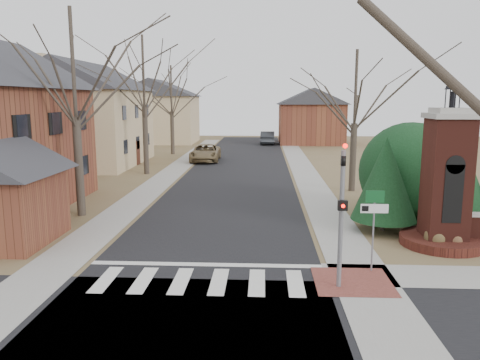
# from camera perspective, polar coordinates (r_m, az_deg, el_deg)

# --- Properties ---
(ground) EXTENTS (120.00, 120.00, 0.00)m
(ground) POSITION_cam_1_polar(r_m,az_deg,el_deg) (14.38, -5.36, -13.43)
(ground) COLOR brown
(ground) RESTS_ON ground
(main_street) EXTENTS (8.00, 70.00, 0.01)m
(main_street) POSITION_cam_1_polar(r_m,az_deg,el_deg) (35.58, -0.30, 0.69)
(main_street) COLOR black
(main_street) RESTS_ON ground
(cross_street) EXTENTS (120.00, 8.00, 0.01)m
(cross_street) POSITION_cam_1_polar(r_m,az_deg,el_deg) (11.72, -7.58, -19.17)
(cross_street) COLOR black
(cross_street) RESTS_ON ground
(crosswalk_zone) EXTENTS (8.00, 2.20, 0.02)m
(crosswalk_zone) POSITION_cam_1_polar(r_m,az_deg,el_deg) (15.11, -4.92, -12.21)
(crosswalk_zone) COLOR silver
(crosswalk_zone) RESTS_ON ground
(stop_bar) EXTENTS (8.00, 0.35, 0.02)m
(stop_bar) POSITION_cam_1_polar(r_m,az_deg,el_deg) (16.50, -4.20, -10.26)
(stop_bar) COLOR silver
(stop_bar) RESTS_ON ground
(sidewalk_right_main) EXTENTS (2.00, 60.00, 0.02)m
(sidewalk_right_main) POSITION_cam_1_polar(r_m,az_deg,el_deg) (35.67, 8.07, 0.62)
(sidewalk_right_main) COLOR gray
(sidewalk_right_main) RESTS_ON ground
(sidewalk_left) EXTENTS (2.00, 60.00, 0.02)m
(sidewalk_left) POSITION_cam_1_polar(r_m,az_deg,el_deg) (36.24, -8.54, 0.76)
(sidewalk_left) COLOR gray
(sidewalk_left) RESTS_ON ground
(curb_apron) EXTENTS (2.40, 2.40, 0.02)m
(curb_apron) POSITION_cam_1_polar(r_m,az_deg,el_deg) (15.42, 13.56, -11.97)
(curb_apron) COLOR brown
(curb_apron) RESTS_ON ground
(traffic_signal_pole) EXTENTS (0.28, 0.41, 4.50)m
(traffic_signal_pole) POSITION_cam_1_polar(r_m,az_deg,el_deg) (14.18, 12.30, -2.96)
(traffic_signal_pole) COLOR slate
(traffic_signal_pole) RESTS_ON ground
(sign_post) EXTENTS (0.90, 0.07, 2.75)m
(sign_post) POSITION_cam_1_polar(r_m,az_deg,el_deg) (15.92, 16.01, -4.07)
(sign_post) COLOR slate
(sign_post) RESTS_ON ground
(brick_gate_monument) EXTENTS (3.20, 3.20, 6.47)m
(brick_gate_monument) POSITION_cam_1_polar(r_m,az_deg,el_deg) (19.69, 23.77, -1.25)
(brick_gate_monument) COLOR #4D1E16
(brick_gate_monument) RESTS_ON ground
(house_stucco_left) EXTENTS (9.80, 12.80, 9.28)m
(house_stucco_left) POSITION_cam_1_polar(r_m,az_deg,el_deg) (42.96, -18.38, 7.93)
(house_stucco_left) COLOR #C7B385
(house_stucco_left) RESTS_ON ground
(house_distant_left) EXTENTS (10.80, 8.80, 8.53)m
(house_distant_left) POSITION_cam_1_polar(r_m,az_deg,el_deg) (62.66, -10.08, 8.41)
(house_distant_left) COLOR #C7B385
(house_distant_left) RESTS_ON ground
(house_distant_right) EXTENTS (8.80, 8.80, 7.30)m
(house_distant_right) POSITION_cam_1_polar(r_m,az_deg,el_deg) (61.39, 8.63, 7.86)
(house_distant_right) COLOR brown
(house_distant_right) RESTS_ON ground
(evergreen_near) EXTENTS (2.80, 2.80, 4.10)m
(evergreen_near) POSITION_cam_1_polar(r_m,az_deg,el_deg) (21.01, 17.28, 0.16)
(evergreen_near) COLOR #473D33
(evergreen_near) RESTS_ON ground
(evergreen_mid) EXTENTS (3.40, 3.40, 4.70)m
(evergreen_mid) POSITION_cam_1_polar(r_m,az_deg,el_deg) (23.12, 24.54, 1.32)
(evergreen_mid) COLOR #473D33
(evergreen_mid) RESTS_ON ground
(evergreen_mass) EXTENTS (4.80, 4.80, 4.80)m
(evergreen_mass) POSITION_cam_1_polar(r_m,az_deg,el_deg) (23.86, 20.02, 1.37)
(evergreen_mass) COLOR black
(evergreen_mass) RESTS_ON ground
(bare_tree_0) EXTENTS (8.05, 8.05, 11.15)m
(bare_tree_0) POSITION_cam_1_polar(r_m,az_deg,el_deg) (23.91, -19.76, 14.15)
(bare_tree_0) COLOR #473D33
(bare_tree_0) RESTS_ON ground
(bare_tree_1) EXTENTS (8.40, 8.40, 11.64)m
(bare_tree_1) POSITION_cam_1_polar(r_m,az_deg,el_deg) (36.27, -11.73, 13.39)
(bare_tree_1) COLOR #473D33
(bare_tree_1) RESTS_ON ground
(bare_tree_2) EXTENTS (7.35, 7.35, 10.19)m
(bare_tree_2) POSITION_cam_1_polar(r_m,az_deg,el_deg) (49.01, -8.39, 11.34)
(bare_tree_2) COLOR #473D33
(bare_tree_2) RESTS_ON ground
(bare_tree_3) EXTENTS (7.00, 7.00, 9.70)m
(bare_tree_3) POSITION_cam_1_polar(r_m,az_deg,el_deg) (29.60, 13.96, 11.54)
(bare_tree_3) COLOR #473D33
(bare_tree_3) RESTS_ON ground
(pickup_truck) EXTENTS (2.69, 5.60, 1.54)m
(pickup_truck) POSITION_cam_1_polar(r_m,az_deg,el_deg) (43.27, -4.24, 3.33)
(pickup_truck) COLOR olive
(pickup_truck) RESTS_ON ground
(distant_car) EXTENTS (1.82, 4.99, 1.64)m
(distant_car) POSITION_cam_1_polar(r_m,az_deg,el_deg) (59.57, 3.38, 5.17)
(distant_car) COLOR #313438
(distant_car) RESTS_ON ground
(dry_shrub_left) EXTENTS (0.85, 0.85, 0.85)m
(dry_shrub_left) POSITION_cam_1_polar(r_m,az_deg,el_deg) (19.58, 22.72, -6.47)
(dry_shrub_left) COLOR brown
(dry_shrub_left) RESTS_ON ground
(dry_shrub_right) EXTENTS (0.80, 0.80, 0.80)m
(dry_shrub_right) POSITION_cam_1_polar(r_m,az_deg,el_deg) (19.84, 24.63, -6.49)
(dry_shrub_right) COLOR brown
(dry_shrub_right) RESTS_ON ground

